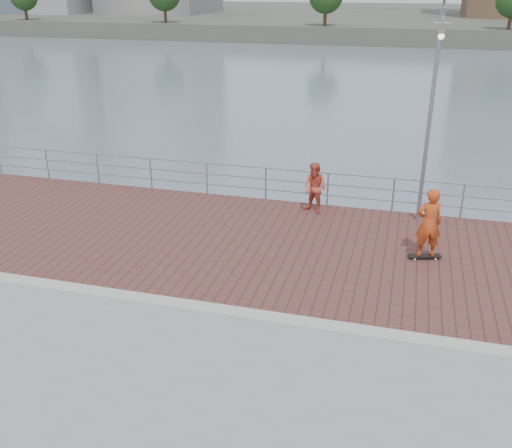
% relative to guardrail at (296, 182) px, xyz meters
% --- Properties ---
extents(water, '(400.00, 400.00, 0.00)m').
position_rel_guardrail_xyz_m(water, '(-0.00, -7.00, -2.69)').
color(water, slate).
rests_on(water, ground).
extents(brick_lane, '(40.00, 6.80, 0.02)m').
position_rel_guardrail_xyz_m(brick_lane, '(-0.00, -3.40, -0.68)').
color(brick_lane, brown).
rests_on(brick_lane, seawall).
extents(curb, '(40.00, 0.40, 0.06)m').
position_rel_guardrail_xyz_m(curb, '(-0.00, -7.00, -0.66)').
color(curb, '#B7B5AD').
rests_on(curb, seawall).
extents(far_shore, '(320.00, 95.00, 2.50)m').
position_rel_guardrail_xyz_m(far_shore, '(-0.00, 115.50, -1.44)').
color(far_shore, '#4C5142').
rests_on(far_shore, ground).
extents(guardrail, '(39.06, 0.06, 1.13)m').
position_rel_guardrail_xyz_m(guardrail, '(0.00, 0.00, 0.00)').
color(guardrail, '#8C9EA8').
rests_on(guardrail, brick_lane).
extents(street_lamp, '(0.44, 1.29, 6.06)m').
position_rel_guardrail_xyz_m(street_lamp, '(3.88, -0.94, 3.62)').
color(street_lamp, gray).
rests_on(street_lamp, brick_lane).
extents(skateboard, '(0.88, 0.45, 0.10)m').
position_rel_guardrail_xyz_m(skateboard, '(4.07, -3.18, -0.59)').
color(skateboard, black).
rests_on(skateboard, brick_lane).
extents(skateboarder, '(0.77, 0.62, 1.85)m').
position_rel_guardrail_xyz_m(skateboarder, '(4.07, -3.18, 0.34)').
color(skateboarder, '#C9461A').
rests_on(skateboarder, skateboard).
extents(bystander, '(0.94, 0.85, 1.59)m').
position_rel_guardrail_xyz_m(bystander, '(0.72, -0.72, 0.12)').
color(bystander, '#D3533E').
rests_on(bystander, brick_lane).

